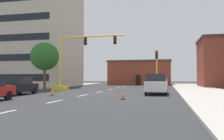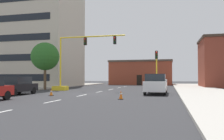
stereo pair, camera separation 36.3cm
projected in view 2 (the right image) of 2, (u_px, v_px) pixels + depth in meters
ground_plane at (92, 93)px, 24.23m from camera, size 160.00×160.00×0.00m
sidewalk_left at (36, 88)px, 34.76m from camera, size 6.00×56.00×0.14m
sidewalk_right at (200, 90)px, 29.24m from camera, size 6.00×56.00×0.14m
lane_stripe_seg_1 at (53, 101)px, 15.98m from camera, size 0.16×2.40×0.01m
lane_stripe_seg_2 at (82, 95)px, 21.32m from camera, size 0.16×2.40×0.01m
lane_stripe_seg_3 at (99, 92)px, 26.66m from camera, size 0.16×2.40×0.01m
lane_stripe_seg_4 at (111, 89)px, 32.00m from camera, size 0.16×2.40×0.01m
lane_stripe_seg_5 at (119, 88)px, 37.34m from camera, size 0.16×2.40×0.01m
lane_stripe_seg_6 at (125, 86)px, 42.68m from camera, size 0.16×2.40×0.01m
building_tall_left at (34, 25)px, 43.93m from camera, size 16.30×12.16×23.21m
building_brick_center at (142, 73)px, 54.13m from camera, size 14.01×9.22×5.48m
traffic_signal_gantry at (69, 73)px, 29.42m from camera, size 9.33×1.20×6.83m
traffic_light_pole_right at (157, 62)px, 27.34m from camera, size 0.32×0.47×4.80m
tree_left_near at (45, 57)px, 31.78m from camera, size 3.84×3.84×6.46m
pickup_truck_white at (156, 84)px, 23.06m from camera, size 2.10×5.44×1.99m
sedan_black_mid_left at (17, 85)px, 22.02m from camera, size 1.89×4.51×1.74m
traffic_cone_roadside_a at (51, 92)px, 20.81m from camera, size 0.36×0.36×0.62m
traffic_cone_roadside_b at (121, 95)px, 17.43m from camera, size 0.36×0.36×0.67m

